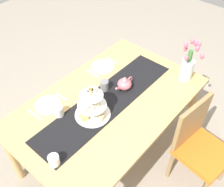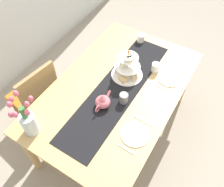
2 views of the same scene
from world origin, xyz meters
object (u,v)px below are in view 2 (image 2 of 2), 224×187
at_px(cream_jug, 141,38).
at_px(fork_left, 126,149).
at_px(dinner_plate_right, 170,78).
at_px(knife_right, 175,69).
at_px(mug_white_text, 155,68).
at_px(mug_grey, 124,98).
at_px(tulip_vase, 28,121).
at_px(chair_left, 36,95).
at_px(dining_table, 116,95).
at_px(dinner_plate_left, 135,134).
at_px(fork_right, 163,88).
at_px(knife_left, 143,121).
at_px(tiered_cake_stand, 127,68).
at_px(teapot, 103,102).

bearing_deg(cream_jug, fork_left, -157.82).
distance_m(dinner_plate_right, knife_right, 0.15).
bearing_deg(cream_jug, mug_white_text, -135.22).
distance_m(cream_jug, mug_grey, 0.84).
xyz_separation_m(tulip_vase, dinner_plate_right, (1.09, -0.71, -0.14)).
bearing_deg(chair_left, dining_table, -67.14).
bearing_deg(mug_grey, dinner_plate_left, -134.60).
bearing_deg(fork_right, dinner_plate_right, 0.00).
bearing_deg(dining_table, chair_left, 112.86).
bearing_deg(knife_left, tulip_vase, 127.02).
xyz_separation_m(knife_left, dinner_plate_right, (0.56, 0.00, 0.00)).
height_order(dinner_plate_left, knife_right, dinner_plate_left).
bearing_deg(tiered_cake_stand, dinner_plate_right, -64.52).
height_order(dinner_plate_right, knife_right, dinner_plate_right).
bearing_deg(tulip_vase, knife_left, -52.98).
height_order(cream_jug, knife_left, cream_jug).
distance_m(fork_right, mug_grey, 0.40).
bearing_deg(mug_white_text, chair_left, 126.03).
bearing_deg(cream_jug, tulip_vase, 170.76).
xyz_separation_m(teapot, knife_right, (0.74, -0.37, -0.06)).
height_order(chair_left, tulip_vase, tulip_vase).
relative_size(cream_jug, knife_right, 0.50).
height_order(fork_left, mug_grey, mug_grey).
distance_m(dinner_plate_right, fork_right, 0.15).
bearing_deg(mug_grey, cream_jug, 16.96).
relative_size(knife_left, knife_right, 1.00).
bearing_deg(dining_table, dinner_plate_left, -131.87).
distance_m(teapot, tulip_vase, 0.61).
height_order(cream_jug, mug_grey, mug_grey).
xyz_separation_m(dining_table, mug_white_text, (0.38, -0.21, 0.14)).
bearing_deg(knife_right, mug_grey, 158.83).
distance_m(dinner_plate_left, mug_white_text, 0.73).
bearing_deg(teapot, knife_left, -83.37).
xyz_separation_m(dining_table, knife_left, (-0.18, -0.37, 0.10)).
relative_size(knife_right, mug_grey, 1.79).
xyz_separation_m(tiered_cake_stand, mug_white_text, (0.19, -0.21, -0.05)).
bearing_deg(dinner_plate_left, dinner_plate_right, 0.00).
relative_size(tiered_cake_stand, dinner_plate_left, 1.32).
height_order(dining_table, mug_grey, mug_grey).
distance_m(teapot, cream_jug, 0.94).
bearing_deg(chair_left, fork_left, -97.53).
bearing_deg(dinner_plate_left, mug_grey, 45.40).
bearing_deg(mug_grey, chair_left, 104.31).
xyz_separation_m(dining_table, chair_left, (-0.32, 0.77, -0.17)).
bearing_deg(fork_left, mug_white_text, 10.57).
distance_m(chair_left, tiered_cake_stand, 0.99).
relative_size(tiered_cake_stand, knife_left, 1.79).
relative_size(dinner_plate_right, mug_grey, 2.42).
relative_size(dining_table, tiered_cake_stand, 5.68).
height_order(teapot, knife_right, teapot).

